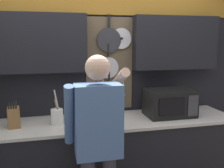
% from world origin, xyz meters
% --- Properties ---
extents(base_cabinet_counter, '(2.57, 0.65, 0.93)m').
position_xyz_m(base_cabinet_counter, '(0.00, -0.00, 0.46)').
color(base_cabinet_counter, black).
rests_on(base_cabinet_counter, ground_plane).
extents(back_wall_unit, '(3.14, 0.20, 2.36)m').
position_xyz_m(back_wall_unit, '(0.00, 0.29, 1.43)').
color(back_wall_unit, black).
rests_on(back_wall_unit, ground_plane).
extents(microwave, '(0.53, 0.35, 0.30)m').
position_xyz_m(microwave, '(0.60, -0.01, 1.08)').
color(microwave, black).
rests_on(microwave, base_cabinet_counter).
extents(knife_block, '(0.13, 0.16, 0.27)m').
position_xyz_m(knife_block, '(-1.03, -0.00, 1.03)').
color(knife_block, brown).
rests_on(knife_block, base_cabinet_counter).
extents(utensil_crock, '(0.12, 0.12, 0.35)m').
position_xyz_m(utensil_crock, '(-0.62, -0.00, 1.01)').
color(utensil_crock, white).
rests_on(utensil_crock, base_cabinet_counter).
extents(person, '(0.54, 0.62, 1.65)m').
position_xyz_m(person, '(-0.30, -0.54, 0.98)').
color(person, '#383842').
rests_on(person, ground_plane).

